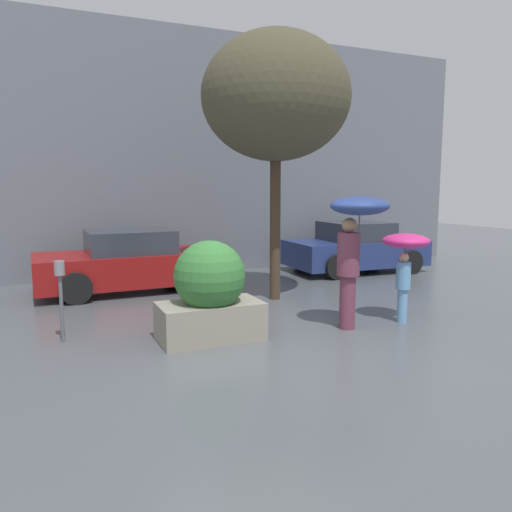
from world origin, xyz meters
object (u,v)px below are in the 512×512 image
object	(u,v)px
person_child	(405,251)
parked_car_far	(355,248)
person_adult	(355,231)
parked_car_near	(130,262)
parking_meter	(60,284)
street_tree	(276,98)
planter_box	(210,293)

from	to	relation	value
person_child	parked_car_far	xyz separation A→B (m)	(2.14, 4.41, -0.56)
person_adult	parked_car_near	world-z (taller)	person_adult
person_child	parking_meter	bearing A→B (deg)	128.73
street_tree	parked_car_far	bearing A→B (deg)	32.28
parked_car_near	parking_meter	world-z (taller)	parked_car_near
planter_box	person_adult	bearing A→B (deg)	-10.38
parked_car_far	person_adult	bearing A→B (deg)	147.07
person_adult	parked_car_far	world-z (taller)	person_adult
parked_car_near	person_adult	bearing A→B (deg)	-150.38
person_adult	parked_car_near	xyz separation A→B (m)	(-2.58, 4.38, -0.92)
street_tree	parking_meter	bearing A→B (deg)	-161.97
street_tree	parked_car_near	bearing A→B (deg)	140.41
planter_box	person_child	distance (m)	3.23
person_adult	parked_car_far	size ratio (longest dim) A/B	0.58
person_child	parking_meter	size ratio (longest dim) A/B	1.24
planter_box	parking_meter	world-z (taller)	planter_box
parked_car_far	street_tree	xyz separation A→B (m)	(-3.33, -2.11, 3.22)
person_adult	person_child	bearing A→B (deg)	59.55
street_tree	person_child	bearing A→B (deg)	-62.67
parked_car_far	parking_meter	bearing A→B (deg)	117.26
person_child	parked_car_far	size ratio (longest dim) A/B	0.41
parked_car_far	street_tree	distance (m)	5.09
parked_car_far	person_child	bearing A→B (deg)	156.37
person_child	parked_car_far	distance (m)	4.94
parked_car_far	planter_box	bearing A→B (deg)	129.82
planter_box	parked_car_far	size ratio (longest dim) A/B	0.42
person_child	parking_meter	distance (m)	5.23
planter_box	person_adult	size ratio (longest dim) A/B	0.72
parked_car_far	street_tree	bearing A→B (deg)	124.55
person_child	parked_car_near	size ratio (longest dim) A/B	0.37
parked_car_near	street_tree	bearing A→B (deg)	-130.49
street_tree	parking_meter	distance (m)	5.09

